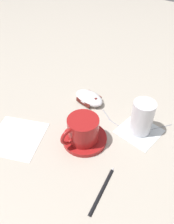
{
  "coord_description": "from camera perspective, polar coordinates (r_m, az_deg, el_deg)",
  "views": [
    {
      "loc": [
        0.34,
        0.28,
        0.49
      ],
      "look_at": [
        -0.06,
        -0.04,
        0.03
      ],
      "focal_mm": 35.0,
      "sensor_mm": 36.0,
      "label": 1
    }
  ],
  "objects": [
    {
      "name": "mouse_cable",
      "position": [
        0.7,
        11.78,
        -3.21
      ],
      "size": [
        0.11,
        0.22,
        0.0
      ],
      "color": "gray",
      "rests_on": "ground"
    },
    {
      "name": "ground_plane",
      "position": [
        0.66,
        -0.64,
        -6.12
      ],
      "size": [
        3.0,
        3.0,
        0.0
      ],
      "primitive_type": "plane",
      "color": "#B2A899"
    },
    {
      "name": "saucer",
      "position": [
        0.64,
        -0.62,
        -6.93
      ],
      "size": [
        0.13,
        0.13,
        0.01
      ],
      "primitive_type": "cylinder",
      "color": "maroon",
      "rests_on": "ground"
    },
    {
      "name": "computer_mouse",
      "position": [
        0.77,
        0.52,
        3.71
      ],
      "size": [
        0.08,
        0.12,
        0.03
      ],
      "color": "silver",
      "rests_on": "ground"
    },
    {
      "name": "napkin_under_glass",
      "position": [
        0.69,
        13.48,
        -4.87
      ],
      "size": [
        0.13,
        0.13,
        0.0
      ],
      "primitive_type": "cube",
      "rotation": [
        0.0,
        0.0,
        -0.09
      ],
      "color": "white",
      "rests_on": "ground"
    },
    {
      "name": "napkin_spare",
      "position": [
        0.69,
        -17.97,
        -6.28
      ],
      "size": [
        0.2,
        0.2,
        0.0
      ],
      "primitive_type": "cube",
      "rotation": [
        0.0,
        0.0,
        0.43
      ],
      "color": "white",
      "rests_on": "ground"
    },
    {
      "name": "drinking_glass",
      "position": [
        0.65,
        14.2,
        -1.32
      ],
      "size": [
        0.06,
        0.06,
        0.11
      ],
      "primitive_type": "cylinder",
      "color": "silver",
      "rests_on": "napkin_under_glass"
    },
    {
      "name": "pen",
      "position": [
        0.55,
        4.09,
        -19.43
      ],
      "size": [
        0.14,
        0.04,
        0.01
      ],
      "color": "black",
      "rests_on": "ground"
    },
    {
      "name": "coffee_cup",
      "position": [
        0.61,
        -1.17,
        -4.58
      ],
      "size": [
        0.12,
        0.09,
        0.07
      ],
      "color": "maroon",
      "rests_on": "saucer"
    }
  ]
}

